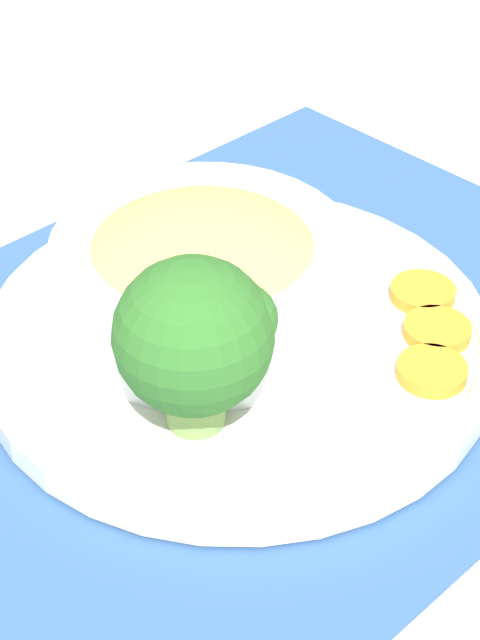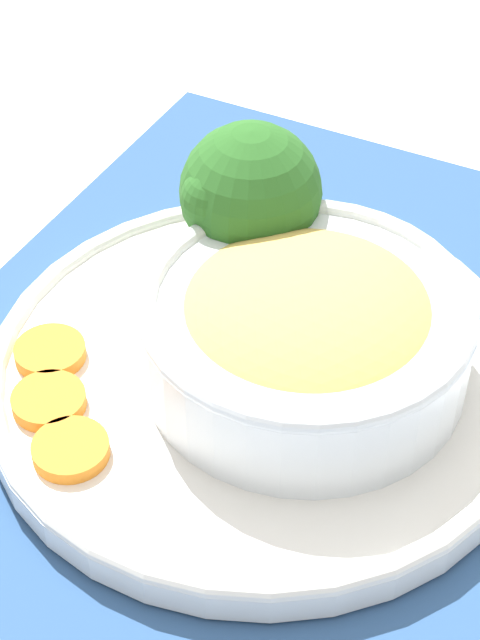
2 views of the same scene
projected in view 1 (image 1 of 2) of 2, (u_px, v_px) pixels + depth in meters
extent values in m
plane|color=white|center=(238.00, 355.00, 0.61)|extent=(4.00, 4.00, 0.00)
cube|color=#2D5184|center=(238.00, 353.00, 0.61)|extent=(0.53, 0.41, 0.00)
cylinder|color=white|center=(238.00, 339.00, 0.60)|extent=(0.29, 0.29, 0.02)
torus|color=white|center=(238.00, 328.00, 0.60)|extent=(0.29, 0.29, 0.01)
cylinder|color=silver|center=(203.00, 280.00, 0.59)|extent=(0.17, 0.17, 0.05)
torus|color=silver|center=(202.00, 244.00, 0.58)|extent=(0.17, 0.17, 0.01)
ellipsoid|color=#E0B75B|center=(203.00, 262.00, 0.58)|extent=(0.14, 0.14, 0.05)
cylinder|color=#759E51|center=(195.00, 401.00, 0.53)|extent=(0.03, 0.03, 0.03)
sphere|color=#286023|center=(193.00, 336.00, 0.50)|extent=(0.08, 0.08, 0.08)
sphere|color=#286023|center=(242.00, 319.00, 0.51)|extent=(0.04, 0.04, 0.04)
sphere|color=#286023|center=(149.00, 337.00, 0.50)|extent=(0.03, 0.03, 0.03)
cylinder|color=orange|center=(432.00, 371.00, 0.56)|extent=(0.04, 0.04, 0.01)
cylinder|color=orange|center=(437.00, 330.00, 0.59)|extent=(0.04, 0.04, 0.01)
cylinder|color=orange|center=(423.00, 293.00, 0.62)|extent=(0.04, 0.04, 0.01)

